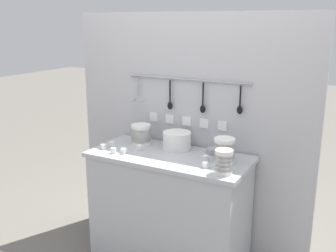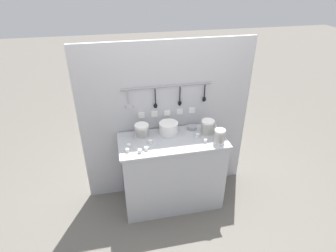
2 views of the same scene
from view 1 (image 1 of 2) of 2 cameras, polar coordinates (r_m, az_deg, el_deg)
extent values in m
cube|color=#ADAFB5|center=(2.88, 0.22, -4.45)|extent=(1.18, 0.55, 0.03)
cube|color=#ADAFB5|center=(3.06, 0.21, -12.42)|extent=(1.14, 0.52, 0.87)
cube|color=#B2B2B7|center=(3.12, 2.89, -1.55)|extent=(1.98, 0.04, 1.91)
cylinder|color=#93969E|center=(2.99, 2.74, 6.74)|extent=(0.99, 0.01, 0.01)
sphere|color=#93969E|center=(3.23, -5.27, 7.32)|extent=(0.02, 0.02, 0.02)
sphere|color=#93969E|center=(2.81, 11.93, 5.91)|extent=(0.02, 0.02, 0.02)
cylinder|color=#93969E|center=(3.20, -4.39, 5.71)|extent=(0.01, 0.01, 0.15)
torus|color=#93969E|center=(3.22, -4.35, 3.72)|extent=(0.10, 0.10, 0.01)
cylinder|color=#93969E|center=(3.20, -4.30, 7.15)|extent=(0.01, 0.01, 0.02)
cylinder|color=black|center=(3.06, 0.29, 5.03)|extent=(0.01, 0.01, 0.18)
ellipsoid|color=black|center=(3.08, 0.29, 2.95)|extent=(0.04, 0.02, 0.06)
cylinder|color=#93969E|center=(3.05, 0.40, 6.81)|extent=(0.01, 0.01, 0.02)
cylinder|color=black|center=(2.94, 5.10, 4.59)|extent=(0.01, 0.01, 0.17)
ellipsoid|color=black|center=(2.96, 5.05, 2.46)|extent=(0.04, 0.02, 0.06)
cylinder|color=#93969E|center=(2.93, 5.24, 6.41)|extent=(0.01, 0.01, 0.02)
cylinder|color=black|center=(2.84, 10.45, 4.27)|extent=(0.01, 0.01, 0.15)
ellipsoid|color=black|center=(2.86, 10.36, 2.29)|extent=(0.04, 0.02, 0.06)
cylinder|color=#93969E|center=(2.83, 10.61, 5.92)|extent=(0.01, 0.01, 0.02)
cube|color=white|center=(3.20, -2.06, 1.34)|extent=(0.07, 0.01, 0.07)
cube|color=white|center=(3.13, 0.29, 1.03)|extent=(0.07, 0.01, 0.07)
cube|color=white|center=(3.06, 2.73, 0.71)|extent=(0.07, 0.01, 0.07)
cube|color=white|center=(3.00, 5.27, 0.38)|extent=(0.07, 0.01, 0.07)
cube|color=white|center=(2.95, 7.92, 0.03)|extent=(0.07, 0.01, 0.07)
cylinder|color=white|center=(2.73, 8.13, -4.82)|extent=(0.14, 0.14, 0.05)
cylinder|color=white|center=(2.73, 8.15, -4.31)|extent=(0.14, 0.14, 0.05)
cylinder|color=white|center=(2.72, 8.17, -3.80)|extent=(0.14, 0.14, 0.05)
cylinder|color=white|center=(2.71, 8.19, -3.28)|extent=(0.14, 0.14, 0.05)
cylinder|color=white|center=(2.70, 8.21, -2.76)|extent=(0.14, 0.14, 0.05)
cylinder|color=white|center=(2.69, 8.23, -2.24)|extent=(0.14, 0.14, 0.05)
cylinder|color=white|center=(2.54, 8.07, -6.33)|extent=(0.11, 0.11, 0.05)
cylinder|color=white|center=(2.53, 8.09, -5.75)|extent=(0.11, 0.11, 0.05)
cylinder|color=white|center=(2.52, 8.11, -5.16)|extent=(0.11, 0.11, 0.05)
cylinder|color=white|center=(2.52, 8.14, -4.57)|extent=(0.11, 0.11, 0.05)
cylinder|color=white|center=(2.51, 8.16, -3.98)|extent=(0.11, 0.11, 0.05)
cylinder|color=white|center=(3.12, -3.88, -2.17)|extent=(0.15, 0.15, 0.05)
cylinder|color=white|center=(3.11, -3.89, -1.69)|extent=(0.15, 0.15, 0.05)
cylinder|color=white|center=(3.10, -3.90, -1.22)|extent=(0.15, 0.15, 0.05)
cylinder|color=white|center=(3.09, -3.91, -0.74)|extent=(0.15, 0.15, 0.05)
cylinder|color=white|center=(3.09, -3.91, -0.25)|extent=(0.15, 0.15, 0.05)
cylinder|color=white|center=(3.00, 1.29, -3.25)|extent=(0.21, 0.21, 0.01)
cylinder|color=white|center=(2.99, 1.29, -3.08)|extent=(0.21, 0.21, 0.01)
cylinder|color=white|center=(2.99, 1.29, -2.91)|extent=(0.21, 0.21, 0.01)
cylinder|color=white|center=(2.99, 1.29, -2.73)|extent=(0.21, 0.21, 0.01)
cylinder|color=white|center=(2.99, 1.29, -2.56)|extent=(0.21, 0.21, 0.01)
cylinder|color=white|center=(2.98, 1.29, -2.38)|extent=(0.21, 0.21, 0.01)
cylinder|color=white|center=(2.98, 1.30, -2.21)|extent=(0.21, 0.21, 0.01)
cylinder|color=white|center=(2.98, 1.30, -2.03)|extent=(0.21, 0.21, 0.01)
cylinder|color=white|center=(2.97, 1.30, -1.86)|extent=(0.21, 0.21, 0.01)
cylinder|color=white|center=(2.97, 1.30, -1.68)|extent=(0.21, 0.21, 0.01)
cylinder|color=white|center=(2.97, 1.30, -1.51)|extent=(0.21, 0.21, 0.01)
cylinder|color=white|center=(2.97, 1.30, -1.33)|extent=(0.21, 0.21, 0.01)
cylinder|color=white|center=(2.96, 1.30, -1.15)|extent=(0.21, 0.21, 0.01)
cylinder|color=white|center=(2.96, 1.30, -0.98)|extent=(0.21, 0.21, 0.01)
cylinder|color=#93969E|center=(2.91, 6.61, -3.61)|extent=(0.11, 0.11, 0.04)
cylinder|color=white|center=(3.07, -8.12, -2.65)|extent=(0.04, 0.04, 0.04)
cylinder|color=white|center=(2.97, -4.17, -3.16)|extent=(0.04, 0.04, 0.04)
cylinder|color=white|center=(2.91, -6.45, -3.63)|extent=(0.04, 0.04, 0.04)
cylinder|color=white|center=(2.63, 5.46, -5.65)|extent=(0.04, 0.04, 0.04)
cylinder|color=white|center=(2.92, -7.92, -3.56)|extent=(0.04, 0.04, 0.04)
cylinder|color=white|center=(2.75, 5.46, -4.70)|extent=(0.04, 0.04, 0.04)
cylinder|color=white|center=(2.85, 8.83, -4.10)|extent=(0.04, 0.04, 0.04)
cylinder|color=white|center=(3.03, -9.34, -2.97)|extent=(0.04, 0.04, 0.04)
camera|label=2|loc=(2.00, -71.73, 26.52)|focal=30.00mm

